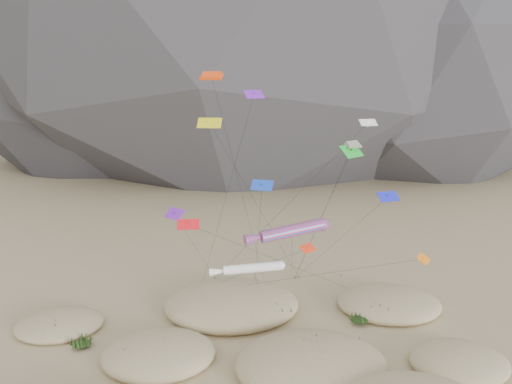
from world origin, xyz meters
TOP-DOWN VIEW (x-y plane):
  - dunes at (-0.84, 3.47)m, footprint 50.97×38.01m
  - dune_grass at (-0.07, 3.17)m, footprint 43.15×27.63m
  - kite_stakes at (1.70, 23.10)m, footprint 20.40×5.12m
  - rainbow_tube_kite at (1.89, 8.31)m, footprint 9.08×19.49m
  - white_tube_kite at (-2.37, 6.67)m, footprint 7.53×16.24m
  - orange_parafoil at (-5.64, 12.03)m, footprint 7.89×12.11m
  - multi_parafoil at (8.87, 11.79)m, footprint 4.81×14.83m
  - delta_kites at (1.97, 10.30)m, footprint 27.31×20.09m

SIDE VIEW (x-z plane):
  - kite_stakes at x=1.70m, z-range 0.00..0.30m
  - dunes at x=-0.84m, z-range -1.29..2.79m
  - dune_grass at x=-0.07m, z-range 0.09..1.61m
  - white_tube_kite at x=-2.37m, z-range 4.22..14.15m
  - rainbow_tube_kite at x=1.89m, z-range 5.69..19.13m
  - delta_kites at x=1.97m, z-range 3.91..30.18m
  - multi_parafoil at x=8.87m, z-range 9.80..30.90m
  - orange_parafoil at x=-5.64m, z-range 13.21..41.41m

